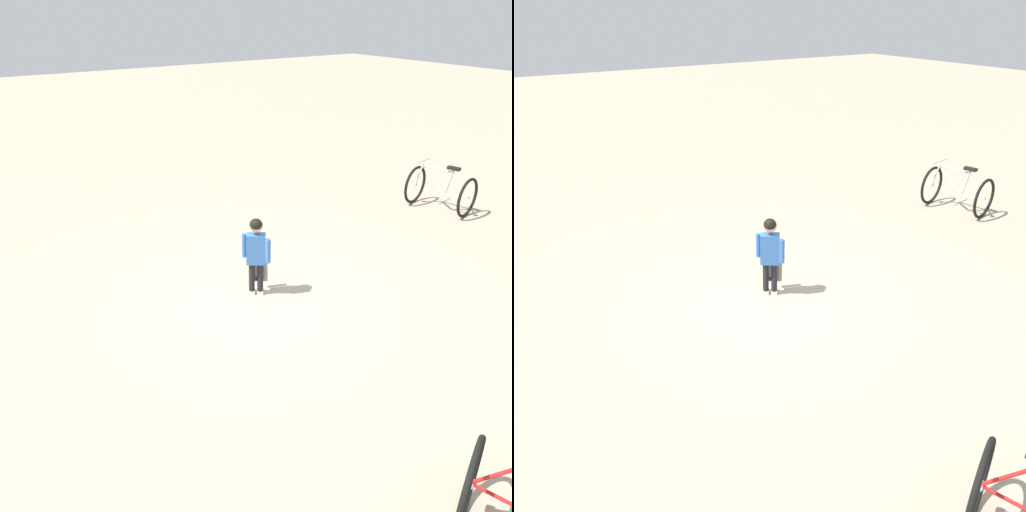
# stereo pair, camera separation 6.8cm
# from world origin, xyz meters

# --- Properties ---
(ground_plane) EXTENTS (50.00, 50.00, 0.00)m
(ground_plane) POSITION_xyz_m (0.00, 0.00, 0.00)
(ground_plane) COLOR tan
(child_person) EXTENTS (0.37, 0.28, 1.06)m
(child_person) POSITION_xyz_m (0.17, -0.13, 0.66)
(child_person) COLOR black
(child_person) RESTS_ON ground
(skateboard) EXTENTS (0.67, 0.54, 0.07)m
(skateboard) POSITION_xyz_m (0.72, -0.52, 0.06)
(skateboard) COLOR black
(skateboard) RESTS_ON ground
(bicycle_near) EXTENTS (1.19, 0.90, 0.85)m
(bicycle_near) POSITION_xyz_m (0.89, -4.61, 0.38)
(bicycle_near) COLOR black
(bicycle_near) RESTS_ON ground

